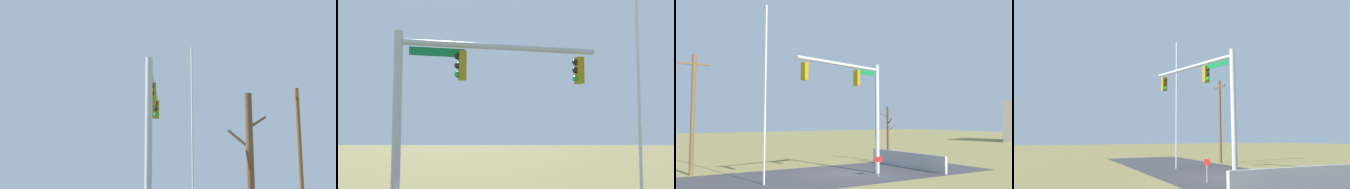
{
  "view_description": "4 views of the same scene",
  "coord_description": "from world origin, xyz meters",
  "views": [
    {
      "loc": [
        18.31,
        4.5,
        2.24
      ],
      "look_at": [
        -2.11,
        -1.4,
        6.42
      ],
      "focal_mm": 48.14,
      "sensor_mm": 36.0,
      "label": 1
    },
    {
      "loc": [
        -1.5,
        11.25,
        4.0
      ],
      "look_at": [
        -1.4,
        -2.71,
        5.2
      ],
      "focal_mm": 41.61,
      "sensor_mm": 36.0,
      "label": 2
    },
    {
      "loc": [
        -12.11,
        -19.56,
        3.48
      ],
      "look_at": [
        -1.27,
        -2.14,
        4.94
      ],
      "focal_mm": 37.82,
      "sensor_mm": 36.0,
      "label": 3
    },
    {
      "loc": [
        14.86,
        -9.7,
        2.38
      ],
      "look_at": [
        -1.64,
        -2.32,
        5.02
      ],
      "focal_mm": 31.03,
      "sensor_mm": 36.0,
      "label": 4
    }
  ],
  "objects": [
    {
      "name": "utility_pole",
      "position": [
        -8.4,
        4.57,
        3.99
      ],
      "size": [
        1.9,
        0.26,
        7.66
      ],
      "color": "brown",
      "rests_on": "ground_plane"
    },
    {
      "name": "bare_tree",
      "position": [
        6.37,
        3.27,
        2.35
      ],
      "size": [
        1.27,
        1.02,
        4.59
      ],
      "color": "brown",
      "rests_on": "ground_plane"
    },
    {
      "name": "signal_mast",
      "position": [
        0.32,
        -1.44,
        4.94
      ],
      "size": [
        6.75,
        2.03,
        7.1
      ],
      "color": "#B2B5BA",
      "rests_on": "ground_plane"
    },
    {
      "name": "flagpole",
      "position": [
        -5.62,
        -1.02,
        4.91
      ],
      "size": [
        0.1,
        0.1,
        9.81
      ],
      "primitive_type": "cylinder",
      "color": "silver",
      "rests_on": "ground_plane"
    }
  ]
}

